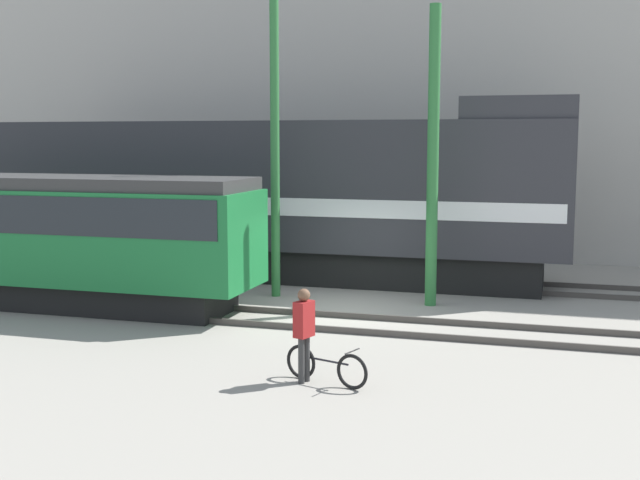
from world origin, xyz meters
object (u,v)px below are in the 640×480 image
Objects in this scene: freight_locomotive at (258,196)px; streetcar at (34,231)px; bicycle at (326,366)px; person at (304,326)px; utility_pole_center at (433,158)px; utility_pole_left at (275,148)px.

freight_locomotive is 1.60× the size of streetcar.
person is at bearing -176.75° from bicycle.
utility_pole_center is (1.09, 7.07, 2.72)m from person.
bicycle is 0.98× the size of person.
utility_pole_center is at bearing 84.30° from bicycle.
person is at bearing -26.72° from streetcar.
freight_locomotive is at bearing 154.15° from utility_pole_center.
utility_pole_center reaches higher than freight_locomotive.
freight_locomotive is at bearing 115.23° from person.
streetcar is 7.03× the size of person.
utility_pole_left reaches higher than utility_pole_center.
person is 8.25m from utility_pole_left.
freight_locomotive is 3.52m from utility_pole_left.
person is at bearing -66.54° from utility_pole_left.
bicycle is at bearing 3.25° from person.
streetcar is at bearing -125.00° from freight_locomotive.
freight_locomotive is 6.49m from utility_pole_center.
person is at bearing -98.79° from utility_pole_center.
freight_locomotive is 11.25m from bicycle.
bicycle is 8.66m from utility_pole_left.
utility_pole_left is at bearing -60.50° from freight_locomotive.
streetcar is at bearing 154.42° from bicycle.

